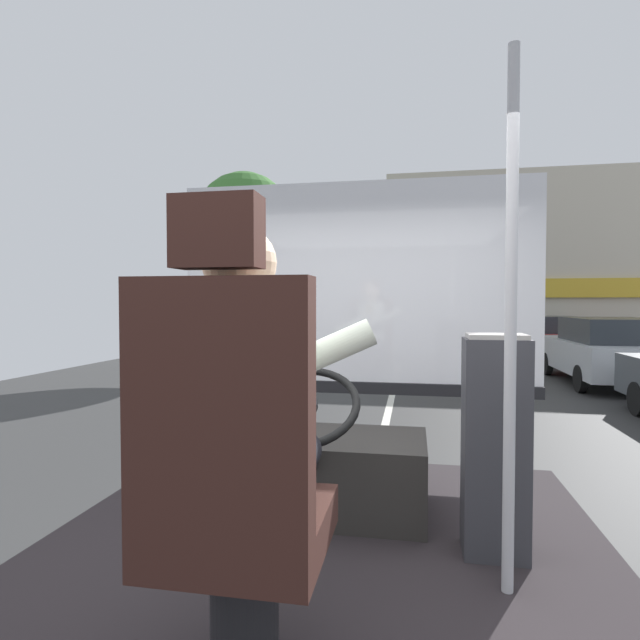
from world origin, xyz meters
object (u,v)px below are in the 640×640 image
object	(u,v)px
fare_box	(495,445)
parked_car_green	(505,330)
bus_driver	(246,402)
parked_car_silver	(609,350)
steering_console	(320,470)
parked_car_red	(544,337)
driver_seat	(234,488)
handrail_pole	(511,322)

from	to	relation	value
fare_box	parked_car_green	xyz separation A→B (m)	(3.60, 21.00, -0.55)
bus_driver	parked_car_silver	distance (m)	11.73
steering_console	bus_driver	bearing A→B (deg)	-90.00
bus_driver	parked_car_red	bearing A→B (deg)	73.76
parked_car_red	driver_seat	bearing A→B (deg)	-106.13
fare_box	parked_car_silver	size ratio (longest dim) A/B	0.24
steering_console	handrail_pole	size ratio (longest dim) A/B	0.53
steering_console	handrail_pole	world-z (taller)	handrail_pole
parked_car_silver	bus_driver	bearing A→B (deg)	-113.80
bus_driver	steering_console	distance (m)	1.33
parked_car_red	handrail_pole	bearing A→B (deg)	-103.85
fare_box	parked_car_silver	world-z (taller)	fare_box
steering_console	parked_car_green	size ratio (longest dim) A/B	0.28
steering_console	parked_car_silver	world-z (taller)	steering_console
parked_car_red	bus_driver	bearing A→B (deg)	-106.24
handrail_pole	fare_box	distance (m)	0.62
driver_seat	fare_box	world-z (taller)	driver_seat
steering_console	parked_car_silver	distance (m)	10.63
fare_box	parked_car_green	bearing A→B (deg)	80.26
driver_seat	parked_car_silver	distance (m)	11.82
fare_box	parked_car_silver	bearing A→B (deg)	68.39
bus_driver	parked_car_red	size ratio (longest dim) A/B	0.19
bus_driver	handrail_pole	bearing A→B (deg)	35.01
driver_seat	steering_console	world-z (taller)	driver_seat
bus_driver	parked_car_silver	xyz separation A→B (m)	(4.72, 10.71, -0.75)
bus_driver	driver_seat	bearing A→B (deg)	-90.00
handrail_pole	parked_car_silver	size ratio (longest dim) A/B	0.50
driver_seat	parked_car_green	world-z (taller)	driver_seat
driver_seat	bus_driver	world-z (taller)	driver_seat
steering_console	handrail_pole	bearing A→B (deg)	-35.64
parked_car_silver	parked_car_red	world-z (taller)	parked_car_silver
steering_console	parked_car_green	distance (m)	21.17
fare_box	parked_car_red	distance (m)	15.06
steering_console	driver_seat	bearing A→B (deg)	-90.00
driver_seat	parked_car_red	bearing A→B (deg)	73.87
steering_console	fare_box	bearing A→B (deg)	-20.08
parked_car_silver	parked_car_green	bearing A→B (deg)	91.47
driver_seat	steering_console	xyz separation A→B (m)	(0.00, 1.30, -0.38)
steering_console	parked_car_silver	size ratio (longest dim) A/B	0.27
driver_seat	parked_car_green	xyz separation A→B (m)	(4.44, 22.00, -0.66)
parked_car_green	fare_box	bearing A→B (deg)	-99.74
bus_driver	handrail_pole	distance (m)	1.05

